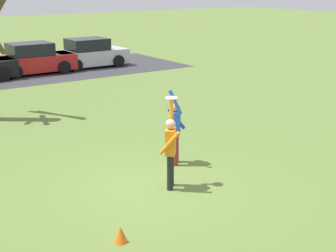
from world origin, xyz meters
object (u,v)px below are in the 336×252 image
(frisbee_disc, at_px, (171,98))
(parked_car_silver, at_px, (90,54))
(person_catcher, at_px, (171,148))
(person_defender, at_px, (176,128))
(field_cone_orange, at_px, (121,234))
(parked_car_red, at_px, (33,60))

(frisbee_disc, height_order, parked_car_silver, frisbee_disc)
(person_catcher, distance_m, person_defender, 1.57)
(parked_car_silver, relative_size, field_cone_orange, 12.82)
(parked_car_red, bearing_deg, parked_car_silver, 2.99)
(person_catcher, bearing_deg, person_defender, 0.00)
(person_defender, xyz_separation_m, frisbee_disc, (-0.87, -1.02, 1.11))
(person_defender, height_order, field_cone_orange, person_defender)
(parked_car_red, relative_size, parked_car_silver, 1.00)
(person_catcher, height_order, field_cone_orange, person_catcher)
(frisbee_disc, relative_size, field_cone_orange, 0.82)
(person_catcher, height_order, parked_car_red, person_catcher)
(field_cone_orange, bearing_deg, person_defender, 40.22)
(person_defender, xyz_separation_m, parked_car_silver, (4.96, 15.04, -0.25))
(person_defender, distance_m, field_cone_orange, 4.28)
(parked_car_red, bearing_deg, person_catcher, -99.35)
(parked_car_red, bearing_deg, field_cone_orange, -105.37)
(frisbee_disc, bearing_deg, field_cone_orange, -144.19)
(person_defender, bearing_deg, person_catcher, 0.00)
(person_catcher, bearing_deg, parked_car_silver, 20.09)
(parked_car_silver, bearing_deg, field_cone_orange, -114.62)
(person_catcher, height_order, parked_car_silver, person_catcher)
(person_catcher, distance_m, parked_car_silver, 17.30)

